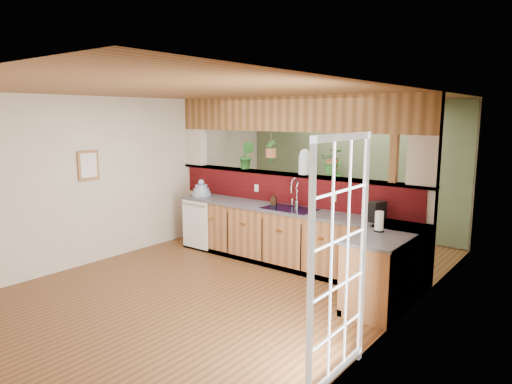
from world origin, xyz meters
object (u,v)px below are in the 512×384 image
Objects in this scene: paper_towel at (379,222)px; soap_dispenser at (274,199)px; faucet at (295,191)px; shelving_console at (323,206)px; coffee_maker at (377,212)px; dish_stack at (201,191)px; glass_jar at (304,162)px.

soap_dispenser is at bearing 164.17° from paper_towel.
soap_dispenser is at bearing -168.47° from faucet.
soap_dispenser is 2.27m from shelving_console.
coffee_maker is (1.38, -0.13, -0.12)m from faucet.
dish_stack reaches higher than paper_towel.
dish_stack is 3.50m from paper_towel.
faucet is 1.39m from coffee_maker.
glass_jar reaches higher than shelving_console.
faucet is at bearing 5.66° from dish_stack.
shelving_console is at bearing 130.07° from paper_towel.
coffee_maker is (3.22, 0.05, 0.03)m from dish_stack.
faucet is 1.76m from paper_towel.
glass_jar is (-1.61, 0.85, 0.57)m from paper_towel.
dish_stack is 1.76× the size of soap_dispenser.
paper_towel is 3.64m from shelving_console.
shelving_console is (-0.69, 2.12, -0.65)m from faucet.
shelving_console is at bearing 107.94° from faucet.
coffee_maker is at bearing -1.84° from soap_dispenser.
shelving_console is (-0.71, 1.90, -1.09)m from glass_jar.
glass_jar is at bearing -177.10° from coffee_maker.
paper_towel is at bearing -46.61° from coffee_maker.
coffee_maker reaches higher than soap_dispenser.
coffee_maker is (1.74, -0.06, 0.03)m from soap_dispenser.
dish_stack is 0.23× the size of shelving_console.
coffee_maker and paper_towel have the same top height.
coffee_maker is 3.10m from shelving_console.
glass_jar reaches higher than faucet.
paper_towel is 1.91m from glass_jar.
dish_stack is 1.49m from soap_dispenser.
dish_stack is 1.25× the size of coffee_maker.
coffee_maker reaches higher than shelving_console.
faucet is at bearing -56.92° from shelving_console.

